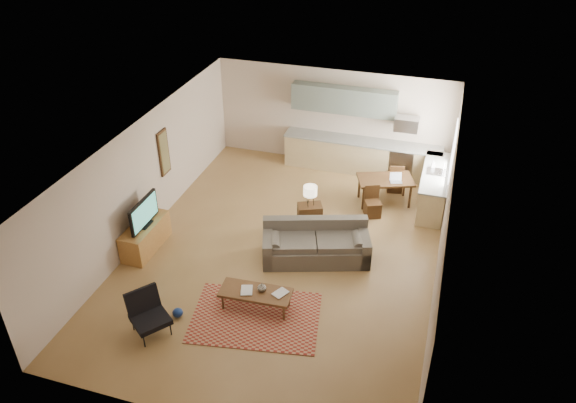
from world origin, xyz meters
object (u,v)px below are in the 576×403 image
(console_table, at_px, (310,217))
(coffee_table, at_px, (256,299))
(armchair, at_px, (150,316))
(dining_table, at_px, (384,191))
(sofa, at_px, (316,243))
(tv_credenza, at_px, (146,236))

(console_table, bearing_deg, coffee_table, -119.05)
(armchair, xyz_separation_m, dining_table, (3.35, 5.75, -0.07))
(sofa, xyz_separation_m, coffee_table, (-0.70, -1.84, -0.20))
(armchair, xyz_separation_m, tv_credenza, (-1.38, 2.28, -0.09))
(coffee_table, bearing_deg, sofa, 65.87)
(console_table, bearing_deg, armchair, -138.25)
(tv_credenza, height_order, dining_table, dining_table)
(tv_credenza, height_order, console_table, console_table)
(coffee_table, height_order, tv_credenza, tv_credenza)
(armchair, height_order, dining_table, armchair)
(dining_table, bearing_deg, tv_credenza, -164.49)
(armchair, distance_m, dining_table, 6.66)
(sofa, distance_m, armchair, 3.80)
(sofa, height_order, coffee_table, sofa)
(armchair, height_order, console_table, armchair)
(coffee_table, height_order, dining_table, dining_table)
(tv_credenza, relative_size, console_table, 2.14)
(tv_credenza, bearing_deg, dining_table, 36.31)
(sofa, distance_m, dining_table, 2.93)
(sofa, distance_m, console_table, 1.15)
(console_table, bearing_deg, tv_credenza, -174.58)
(coffee_table, distance_m, tv_credenza, 3.18)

